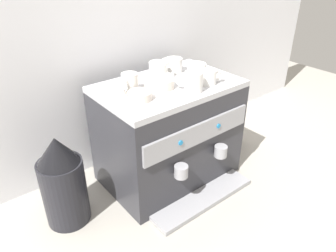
% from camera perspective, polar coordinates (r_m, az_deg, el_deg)
% --- Properties ---
extents(ground_plane, '(4.00, 4.00, 0.00)m').
position_cam_1_polar(ground_plane, '(1.60, 0.00, -8.37)').
color(ground_plane, '#9E998E').
extents(tiled_backsplash_wall, '(2.80, 0.03, 1.01)m').
position_cam_1_polar(tiled_backsplash_wall, '(1.58, -6.92, 11.76)').
color(tiled_backsplash_wall, silver).
rests_on(tiled_backsplash_wall, ground_plane).
extents(espresso_machine, '(0.59, 0.50, 0.47)m').
position_cam_1_polar(espresso_machine, '(1.46, 0.11, -1.22)').
color(espresso_machine, '#2D2D33').
rests_on(espresso_machine, ground_plane).
extents(ceramic_cup_0, '(0.08, 0.12, 0.06)m').
position_cam_1_polar(ceramic_cup_0, '(1.42, 5.18, 9.71)').
color(ceramic_cup_0, white).
rests_on(ceramic_cup_0, espresso_machine).
extents(ceramic_cup_1, '(0.10, 0.08, 0.08)m').
position_cam_1_polar(ceramic_cup_1, '(1.27, -6.86, 7.56)').
color(ceramic_cup_1, white).
rests_on(ceramic_cup_1, espresso_machine).
extents(ceramic_cup_2, '(0.10, 0.07, 0.06)m').
position_cam_1_polar(ceramic_cup_2, '(1.36, 7.27, 8.65)').
color(ceramic_cup_2, white).
rests_on(ceramic_cup_2, espresso_machine).
extents(ceramic_cup_3, '(0.08, 0.11, 0.08)m').
position_cam_1_polar(ceramic_cup_3, '(1.28, 4.38, 7.83)').
color(ceramic_cup_3, white).
rests_on(ceramic_cup_3, espresso_machine).
extents(ceramic_cup_4, '(0.09, 0.11, 0.06)m').
position_cam_1_polar(ceramic_cup_4, '(1.43, -1.53, 10.01)').
color(ceramic_cup_4, white).
rests_on(ceramic_cup_4, espresso_machine).
extents(ceramic_cup_5, '(0.08, 0.11, 0.06)m').
position_cam_1_polar(ceramic_cup_5, '(1.48, 0.94, 10.75)').
color(ceramic_cup_5, white).
rests_on(ceramic_cup_5, espresso_machine).
extents(ceramic_bowl_0, '(0.09, 0.09, 0.03)m').
position_cam_1_polar(ceramic_bowl_0, '(1.21, -5.01, 5.34)').
color(ceramic_bowl_0, beige).
rests_on(ceramic_bowl_0, espresso_machine).
extents(ceramic_bowl_1, '(0.12, 0.12, 0.04)m').
position_cam_1_polar(ceramic_bowl_1, '(1.31, -1.61, 7.56)').
color(ceramic_bowl_1, beige).
rests_on(ceramic_bowl_1, espresso_machine).
extents(coffee_grinder, '(0.17, 0.17, 0.38)m').
position_cam_1_polar(coffee_grinder, '(1.32, -18.12, -9.39)').
color(coffee_grinder, black).
rests_on(coffee_grinder, ground_plane).
extents(milk_pitcher, '(0.08, 0.08, 0.13)m').
position_cam_1_polar(milk_pitcher, '(1.84, 11.94, -1.09)').
color(milk_pitcher, '#B7B7BC').
rests_on(milk_pitcher, ground_plane).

